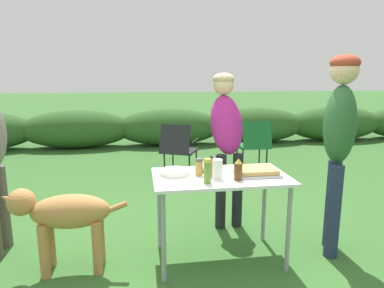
% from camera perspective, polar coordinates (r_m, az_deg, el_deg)
% --- Properties ---
extents(ground_plane, '(60.00, 60.00, 0.00)m').
position_cam_1_polar(ground_plane, '(3.11, 4.52, -18.40)').
color(ground_plane, '#336028').
extents(shrub_hedge, '(14.40, 0.90, 0.81)m').
position_cam_1_polar(shrub_hedge, '(7.69, -3.81, 2.83)').
color(shrub_hedge, '#2D5623').
rests_on(shrub_hedge, ground).
extents(folding_table, '(1.10, 0.64, 0.74)m').
position_cam_1_polar(folding_table, '(2.84, 4.73, -6.70)').
color(folding_table, white).
rests_on(folding_table, ground).
extents(food_tray, '(0.35, 0.29, 0.06)m').
position_cam_1_polar(food_tray, '(2.88, 10.64, -4.49)').
color(food_tray, '#9E9EA3').
rests_on(food_tray, folding_table).
extents(plate_stack, '(0.25, 0.25, 0.04)m').
position_cam_1_polar(plate_stack, '(2.83, -2.97, -4.69)').
color(plate_stack, white).
rests_on(plate_stack, folding_table).
extents(mixing_bowl, '(0.23, 0.23, 0.07)m').
position_cam_1_polar(mixing_bowl, '(2.94, 2.98, -3.77)').
color(mixing_bowl, '#ADBC99').
rests_on(mixing_bowl, folding_table).
extents(paper_cup_stack, '(0.08, 0.08, 0.16)m').
position_cam_1_polar(paper_cup_stack, '(2.70, 4.25, -4.19)').
color(paper_cup_stack, white).
rests_on(paper_cup_stack, folding_table).
extents(relish_jar, '(0.06, 0.06, 0.19)m').
position_cam_1_polar(relish_jar, '(2.59, 2.59, -4.56)').
color(relish_jar, olive).
rests_on(relish_jar, folding_table).
extents(hot_sauce_bottle, '(0.06, 0.06, 0.17)m').
position_cam_1_polar(hot_sauce_bottle, '(2.77, 3.20, -3.71)').
color(hot_sauce_bottle, '#CC4214').
rests_on(hot_sauce_bottle, folding_table).
extents(beer_bottle, '(0.07, 0.07, 0.17)m').
position_cam_1_polar(beer_bottle, '(2.69, 7.72, -4.29)').
color(beer_bottle, brown).
rests_on(beer_bottle, folding_table).
extents(spice_jar, '(0.06, 0.06, 0.14)m').
position_cam_1_polar(spice_jar, '(2.79, 1.16, -3.87)').
color(spice_jar, '#B2893D').
rests_on(spice_jar, folding_table).
extents(standing_person_with_beanie, '(0.37, 0.48, 1.57)m').
position_cam_1_polar(standing_person_with_beanie, '(3.49, 5.77, 2.31)').
color(standing_person_with_beanie, black).
rests_on(standing_person_with_beanie, ground).
extents(standing_person_in_olive_jacket, '(0.40, 0.44, 1.71)m').
position_cam_1_polar(standing_person_in_olive_jacket, '(3.11, 23.31, 1.69)').
color(standing_person_in_olive_jacket, '#232D4C').
rests_on(standing_person_in_olive_jacket, ground).
extents(dog, '(0.97, 0.28, 0.70)m').
position_cam_1_polar(dog, '(2.91, -20.68, -10.99)').
color(dog, '#B27A42').
rests_on(dog, ground).
extents(camp_chair_green_behind_table, '(0.50, 0.61, 0.83)m').
position_cam_1_polar(camp_chair_green_behind_table, '(5.69, 10.26, 0.29)').
color(camp_chair_green_behind_table, '#19602D').
rests_on(camp_chair_green_behind_table, ground).
extents(camp_chair_near_hedge, '(0.67, 0.73, 0.83)m').
position_cam_1_polar(camp_chair_near_hedge, '(5.23, -2.27, -0.50)').
color(camp_chair_near_hedge, '#232328').
rests_on(camp_chair_near_hedge, ground).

